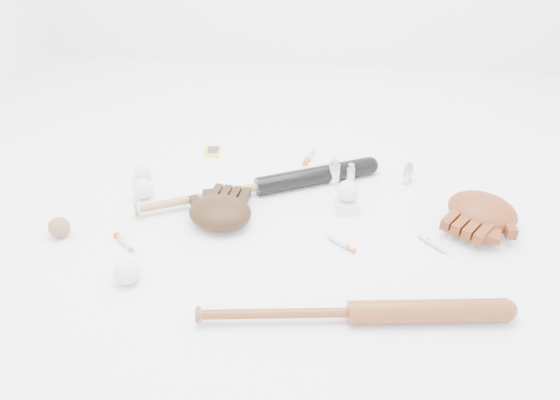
# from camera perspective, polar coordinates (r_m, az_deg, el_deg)

# --- Properties ---
(bat_dark) EXTENTS (0.89, 0.47, 0.07)m
(bat_dark) POSITION_cam_1_polar(r_m,az_deg,el_deg) (2.00, -2.16, 1.44)
(bat_dark) COLOR black
(bat_dark) RESTS_ON ground
(bat_wood) EXTENTS (0.89, 0.18, 0.07)m
(bat_wood) POSITION_cam_1_polar(r_m,az_deg,el_deg) (1.53, 7.49, -11.57)
(bat_wood) COLOR brown
(bat_wood) RESTS_ON ground
(glove_dark) EXTENTS (0.29, 0.29, 0.09)m
(glove_dark) POSITION_cam_1_polar(r_m,az_deg,el_deg) (1.86, -6.27, -1.30)
(glove_dark) COLOR #321E0D
(glove_dark) RESTS_ON ground
(glove_tan) EXTENTS (0.39, 0.39, 0.10)m
(glove_tan) POSITION_cam_1_polar(r_m,az_deg,el_deg) (1.97, 20.39, -1.06)
(glove_tan) COLOR maroon
(glove_tan) RESTS_ON ground
(trading_card) EXTENTS (0.08, 0.10, 0.01)m
(trading_card) POSITION_cam_1_polar(r_m,az_deg,el_deg) (2.31, -7.06, 5.04)
(trading_card) COLOR yellow
(trading_card) RESTS_ON ground
(pedestal) EXTENTS (0.09, 0.09, 0.04)m
(pedestal) POSITION_cam_1_polar(r_m,az_deg,el_deg) (1.94, 6.93, -0.52)
(pedestal) COLOR white
(pedestal) RESTS_ON ground
(baseball_on_pedestal) EXTENTS (0.08, 0.08, 0.08)m
(baseball_on_pedestal) POSITION_cam_1_polar(r_m,az_deg,el_deg) (1.91, 7.05, 0.95)
(baseball_on_pedestal) COLOR white
(baseball_on_pedestal) RESTS_ON pedestal
(baseball_left) EXTENTS (0.08, 0.08, 0.08)m
(baseball_left) POSITION_cam_1_polar(r_m,az_deg,el_deg) (2.05, -14.12, 1.14)
(baseball_left) COLOR white
(baseball_left) RESTS_ON ground
(baseball_upper) EXTENTS (0.07, 0.07, 0.07)m
(baseball_upper) POSITION_cam_1_polar(r_m,az_deg,el_deg) (2.15, -14.20, 2.75)
(baseball_upper) COLOR white
(baseball_upper) RESTS_ON ground
(baseball_mid) EXTENTS (0.08, 0.08, 0.08)m
(baseball_mid) POSITION_cam_1_polar(r_m,az_deg,el_deg) (1.69, -15.72, -7.22)
(baseball_mid) COLOR white
(baseball_mid) RESTS_ON ground
(baseball_aged) EXTENTS (0.07, 0.07, 0.07)m
(baseball_aged) POSITION_cam_1_polar(r_m,az_deg,el_deg) (1.94, -22.09, -2.66)
(baseball_aged) COLOR olive
(baseball_aged) RESTS_ON ground
(syringe_0) EXTENTS (0.13, 0.12, 0.02)m
(syringe_0) POSITION_cam_1_polar(r_m,az_deg,el_deg) (1.84, -15.85, -4.43)
(syringe_0) COLOR #ADBCC6
(syringe_0) RESTS_ON ground
(syringe_1) EXTENTS (0.13, 0.11, 0.02)m
(syringe_1) POSITION_cam_1_polar(r_m,az_deg,el_deg) (1.79, 6.25, -4.48)
(syringe_1) COLOR #ADBCC6
(syringe_1) RESTS_ON ground
(syringe_2) EXTENTS (0.07, 0.17, 0.02)m
(syringe_2) POSITION_cam_1_polar(r_m,az_deg,el_deg) (2.25, 3.16, 4.68)
(syringe_2) COLOR #ADBCC6
(syringe_2) RESTS_ON ground
(syringe_3) EXTENTS (0.12, 0.12, 0.02)m
(syringe_3) POSITION_cam_1_polar(r_m,az_deg,el_deg) (1.84, 15.87, -4.55)
(syringe_3) COLOR #ADBCC6
(syringe_3) RESTS_ON ground
(vial_0) EXTENTS (0.03, 0.03, 0.07)m
(vial_0) POSITION_cam_1_polar(r_m,az_deg,el_deg) (2.12, 13.06, 2.53)
(vial_0) COLOR #AAB4BA
(vial_0) RESTS_ON ground
(vial_1) EXTENTS (0.03, 0.03, 0.07)m
(vial_1) POSITION_cam_1_polar(r_m,az_deg,el_deg) (2.14, 13.34, 2.89)
(vial_1) COLOR #AAB4BA
(vial_1) RESTS_ON ground
(vial_2) EXTENTS (0.03, 0.03, 0.08)m
(vial_2) POSITION_cam_1_polar(r_m,az_deg,el_deg) (2.09, 7.39, 2.80)
(vial_2) COLOR #AAB4BA
(vial_2) RESTS_ON ground
(vial_3) EXTENTS (0.04, 0.04, 0.10)m
(vial_3) POSITION_cam_1_polar(r_m,az_deg,el_deg) (2.07, 5.70, 2.91)
(vial_3) COLOR #AAB4BA
(vial_3) RESTS_ON ground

